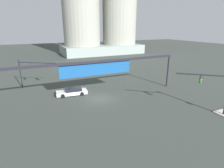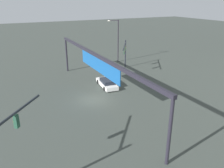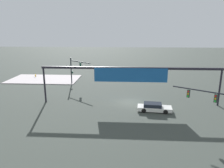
{
  "view_description": "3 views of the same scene",
  "coord_description": "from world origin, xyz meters",
  "px_view_note": "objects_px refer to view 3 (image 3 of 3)",
  "views": [
    {
      "loc": [
        -8.99,
        -24.28,
        10.69
      ],
      "look_at": [
        2.29,
        0.31,
        2.04
      ],
      "focal_mm": 28.72,
      "sensor_mm": 36.0,
      "label": 1
    },
    {
      "loc": [
        24.65,
        -9.76,
        12.19
      ],
      "look_at": [
        1.89,
        1.66,
        2.53
      ],
      "focal_mm": 36.27,
      "sensor_mm": 36.0,
      "label": 2
    },
    {
      "loc": [
        0.92,
        32.71,
        11.6
      ],
      "look_at": [
        2.83,
        0.8,
        3.28
      ],
      "focal_mm": 34.05,
      "sensor_mm": 36.0,
      "label": 3
    }
  ],
  "objects_px": {
    "traffic_signal_opposite_side": "(75,67)",
    "fire_hydrant_on_curb": "(36,75)",
    "sedan_car_approaching": "(154,107)",
    "traffic_signal_near_corner": "(214,102)"
  },
  "relations": [
    {
      "from": "traffic_signal_opposite_side",
      "to": "fire_hydrant_on_curb",
      "type": "distance_m",
      "value": 13.55
    },
    {
      "from": "traffic_signal_opposite_side",
      "to": "sedan_car_approaching",
      "type": "height_order",
      "value": "traffic_signal_opposite_side"
    },
    {
      "from": "sedan_car_approaching",
      "to": "fire_hydrant_on_curb",
      "type": "height_order",
      "value": "sedan_car_approaching"
    },
    {
      "from": "traffic_signal_opposite_side",
      "to": "sedan_car_approaching",
      "type": "bearing_deg",
      "value": -4.39
    },
    {
      "from": "sedan_car_approaching",
      "to": "traffic_signal_near_corner",
      "type": "bearing_deg",
      "value": -41.43
    },
    {
      "from": "traffic_signal_near_corner",
      "to": "fire_hydrant_on_curb",
      "type": "distance_m",
      "value": 41.76
    },
    {
      "from": "traffic_signal_near_corner",
      "to": "sedan_car_approaching",
      "type": "xyz_separation_m",
      "value": [
        5.65,
        -6.15,
        -3.16
      ]
    },
    {
      "from": "traffic_signal_near_corner",
      "to": "fire_hydrant_on_curb",
      "type": "bearing_deg",
      "value": -7.03
    },
    {
      "from": "sedan_car_approaching",
      "to": "fire_hydrant_on_curb",
      "type": "xyz_separation_m",
      "value": [
        26.2,
        -20.65,
        -0.09
      ]
    },
    {
      "from": "fire_hydrant_on_curb",
      "to": "traffic_signal_near_corner",
      "type": "bearing_deg",
      "value": 139.92
    }
  ]
}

